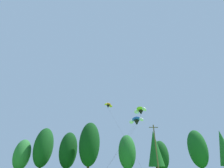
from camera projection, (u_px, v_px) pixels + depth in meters
treeline_tree_b at (22, 155)px, 49.25m from camera, size 4.81×4.81×11.14m
treeline_tree_c at (43, 147)px, 50.35m from camera, size 5.77×5.77×14.72m
treeline_tree_d at (68, 150)px, 49.25m from camera, size 5.36×5.36×13.20m
treeline_tree_e at (89, 144)px, 47.14m from camera, size 5.98×5.98×15.49m
treeline_tree_f at (127, 152)px, 47.45m from camera, size 5.06×5.06×12.07m
treeline_tree_g at (155, 148)px, 46.92m from camera, size 4.48×4.48×13.11m
treeline_tree_h at (161, 155)px, 50.16m from camera, size 4.75×4.75×10.94m
treeline_tree_i at (198, 148)px, 50.39m from camera, size 5.61×5.61×14.10m
treeline_tree_j at (224, 147)px, 50.10m from camera, size 4.68×4.68×14.02m
utility_pole at (156, 151)px, 36.19m from camera, size 2.20×0.26×12.11m
parafoil_kite_high_lime_white at (140, 111)px, 34.68m from camera, size 9.04×10.39×13.04m
parafoil_kite_mid_orange at (108, 105)px, 39.07m from camera, size 6.87×11.13×15.28m
parafoil_kite_far_blue_white at (136, 121)px, 35.07m from camera, size 8.51×11.84×11.28m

